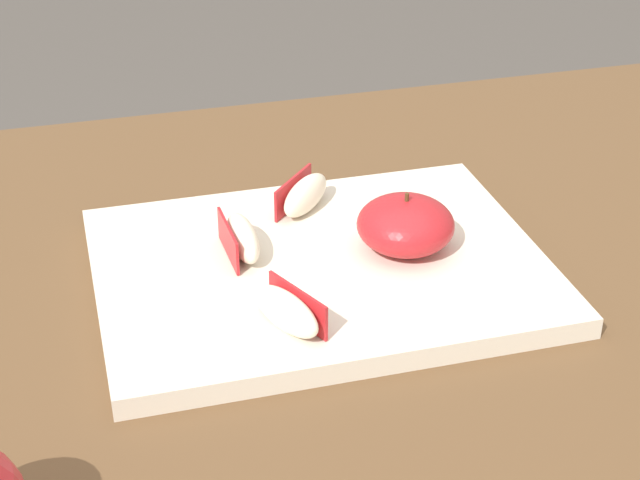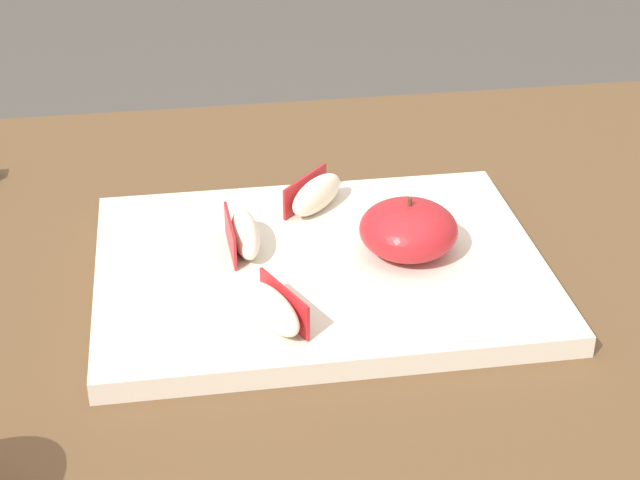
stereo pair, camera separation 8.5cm
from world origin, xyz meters
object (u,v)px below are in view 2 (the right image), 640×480
cutting_board (320,270)px  apple_wedge_middle (316,194)px  apple_half_skin_up (408,229)px  apple_wedge_back (271,308)px  apple_wedge_front (244,234)px

cutting_board → apple_wedge_middle: size_ratio=5.48×
apple_half_skin_up → apple_wedge_back: 0.16m
apple_half_skin_up → apple_wedge_front: size_ratio=1.16×
apple_wedge_back → apple_wedge_middle: bearing=71.1°
apple_wedge_middle → cutting_board: bearing=-96.4°
apple_wedge_back → apple_wedge_middle: (0.06, 0.18, 0.00)m
cutting_board → apple_wedge_middle: bearing=83.6°
apple_wedge_back → apple_half_skin_up: bearing=35.3°
cutting_board → apple_wedge_middle: (0.01, 0.09, 0.03)m
apple_wedge_front → apple_wedge_middle: same height
apple_wedge_middle → apple_wedge_back: bearing=-108.9°
apple_wedge_front → apple_wedge_middle: size_ratio=1.05×
apple_wedge_back → apple_wedge_middle: 0.19m
apple_wedge_front → apple_wedge_middle: (0.07, 0.06, 0.00)m
apple_wedge_front → cutting_board: bearing=-23.9°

